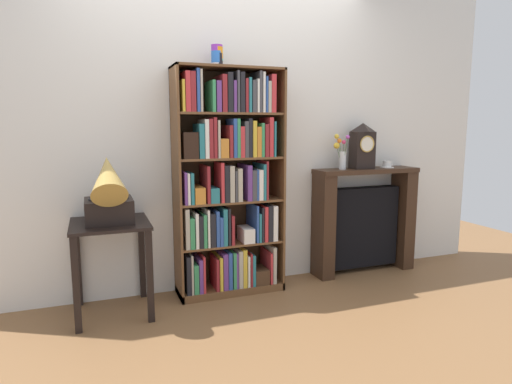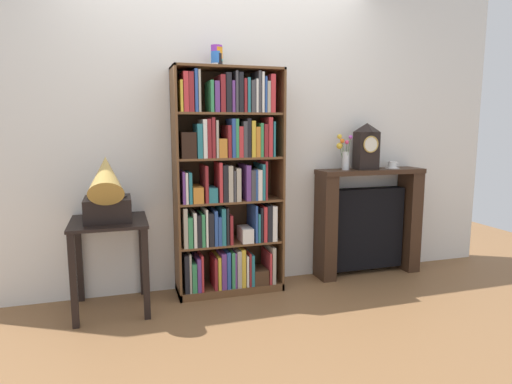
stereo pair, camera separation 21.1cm
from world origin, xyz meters
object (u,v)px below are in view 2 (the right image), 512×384
side_table_left (110,242)px  fireplace_mantel (367,222)px  mantel_clock (366,146)px  gramophone (107,192)px  teacup_with_saucer (392,165)px  cup_stack (217,56)px  bookshelf (227,188)px  flower_vase (344,154)px

side_table_left → fireplace_mantel: bearing=4.2°
fireplace_mantel → mantel_clock: bearing=-156.6°
gramophone → teacup_with_saucer: gramophone is taller
cup_stack → bookshelf: bearing=-37.2°
bookshelf → mantel_clock: bearing=1.6°
gramophone → mantel_clock: size_ratio=1.35×
bookshelf → flower_vase: 1.08m
bookshelf → flower_vase: bookshelf is taller
cup_stack → fireplace_mantel: cup_stack is taller
bookshelf → fireplace_mantel: 1.37m
mantel_clock → gramophone: bearing=-174.6°
gramophone → flower_vase: 1.97m
mantel_clock → teacup_with_saucer: 0.33m
mantel_clock → teacup_with_saucer: size_ratio=3.07×
bookshelf → teacup_with_saucer: bookshelf is taller
bookshelf → gramophone: bookshelf is taller
cup_stack → flower_vase: 1.35m
cup_stack → side_table_left: 1.60m
cup_stack → gramophone: bearing=-165.5°
mantel_clock → fireplace_mantel: bearing=23.4°
cup_stack → side_table_left: cup_stack is taller
side_table_left → fireplace_mantel: 2.23m
fireplace_mantel → flower_vase: bearing=-175.5°
bookshelf → side_table_left: size_ratio=2.65×
side_table_left → fireplace_mantel: fireplace_mantel is taller
mantel_clock → flower_vase: size_ratio=1.31×
cup_stack → mantel_clock: cup_stack is taller
side_table_left → fireplace_mantel: size_ratio=0.69×
fireplace_mantel → side_table_left: bearing=-175.8°
bookshelf → fireplace_mantel: size_ratio=1.83×
teacup_with_saucer → side_table_left: bearing=-176.7°
bookshelf → flower_vase: (1.05, 0.04, 0.25)m
flower_vase → teacup_with_saucer: flower_vase is taller
cup_stack → teacup_with_saucer: size_ratio=1.26×
bookshelf → flower_vase: size_ratio=5.77×
fireplace_mantel → teacup_with_saucer: 0.56m
bookshelf → fireplace_mantel: bookshelf is taller
bookshelf → teacup_with_saucer: 1.54m
bookshelf → fireplace_mantel: bearing=2.5°
flower_vase → gramophone: bearing=-174.0°
bookshelf → gramophone: size_ratio=3.28×
bookshelf → gramophone: (-0.90, -0.17, 0.03)m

